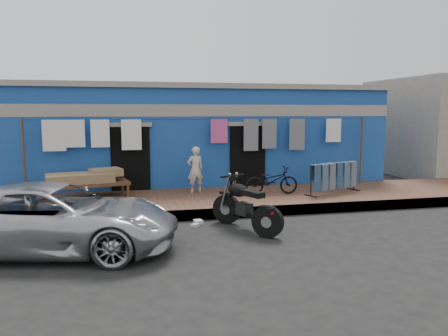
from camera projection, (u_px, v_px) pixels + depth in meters
ground at (246, 236)px, 8.85m from camera, size 80.00×80.00×0.00m
sidewalk at (216, 201)px, 11.74m from camera, size 28.00×3.00×0.25m
curb at (228, 213)px, 10.34m from camera, size 28.00×0.10×0.25m
building at (193, 135)px, 15.40m from camera, size 12.20×5.20×3.36m
clothesline at (196, 137)px, 12.67m from camera, size 10.06×0.06×2.10m
car at (54, 217)px, 7.83m from camera, size 4.86×2.99×1.28m
seated_person at (195, 170)px, 12.26m from camera, size 0.53×0.41×1.30m
bicycle at (272, 177)px, 12.00m from camera, size 1.48×0.61×0.94m
motorcycle at (246, 204)px, 9.25m from camera, size 1.87×2.20×1.14m
charpoy at (89, 184)px, 11.53m from camera, size 2.51×1.82×0.72m
jeans_rack at (333, 178)px, 12.17m from camera, size 2.08×1.59×0.88m
litter_a at (195, 225)px, 9.57m from camera, size 0.21×0.20×0.07m
litter_b at (272, 218)px, 10.22m from camera, size 0.19×0.21×0.08m
litter_c at (198, 222)px, 9.84m from camera, size 0.21×0.24×0.09m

